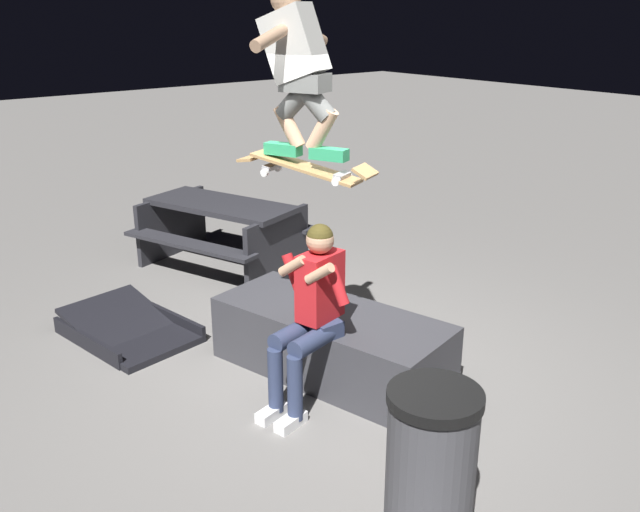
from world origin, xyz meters
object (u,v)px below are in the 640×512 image
person_sitting_on_ledge (311,308)px  skateboard (306,168)px  skater_airborne (298,64)px  ledge_box_main (331,342)px  trash_bin (430,474)px  picnic_table_back (222,224)px  kicker_ramp (129,331)px

person_sitting_on_ledge → skateboard: (0.16, -0.09, 0.98)m
skateboard → skater_airborne: skater_airborne is taller
ledge_box_main → trash_bin: 2.01m
ledge_box_main → skater_airborne: bearing=96.3°
ledge_box_main → picnic_table_back: bearing=-13.2°
skateboard → trash_bin: skateboard is taller
person_sitting_on_ledge → picnic_table_back: bearing=-19.6°
skateboard → picnic_table_back: skateboard is taller
picnic_table_back → trash_bin: 4.68m
trash_bin → ledge_box_main: bearing=-25.2°
skateboard → kicker_ramp: size_ratio=0.80×
kicker_ramp → person_sitting_on_ledge: bearing=-162.6°
person_sitting_on_ledge → skater_airborne: bearing=-18.2°
person_sitting_on_ledge → skateboard: size_ratio=1.34×
skater_airborne → picnic_table_back: 3.44m
picnic_table_back → trash_bin: (-4.45, 1.47, -0.00)m
ledge_box_main → picnic_table_back: 2.72m
ledge_box_main → skateboard: size_ratio=1.87×
ledge_box_main → skater_airborne: 2.19m
skater_airborne → kicker_ramp: 2.98m
person_sitting_on_ledge → picnic_table_back: person_sitting_on_ledge is taller
kicker_ramp → picnic_table_back: size_ratio=0.63×
skateboard → skater_airborne: (0.05, 0.02, 0.69)m
ledge_box_main → skater_airborne: (-0.04, 0.34, 2.17)m
person_sitting_on_ledge → kicker_ramp: bearing=17.4°
picnic_table_back → trash_bin: trash_bin is taller
skater_airborne → person_sitting_on_ledge: bearing=161.8°
person_sitting_on_ledge → skater_airborne: 1.68m
picnic_table_back → skateboard: bearing=161.1°
skateboard → picnic_table_back: 3.14m
skateboard → kicker_ramp: skateboard is taller
ledge_box_main → person_sitting_on_ledge: person_sitting_on_ledge is taller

